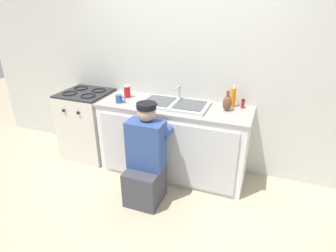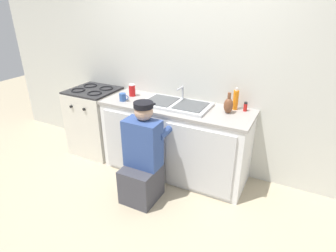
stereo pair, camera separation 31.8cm
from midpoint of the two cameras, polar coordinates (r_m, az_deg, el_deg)
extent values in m
plane|color=tan|center=(3.47, -3.28, -11.59)|extent=(12.00, 12.00, 0.00)
cube|color=silver|center=(3.49, 0.61, 11.46)|extent=(6.00, 0.10, 2.50)
cube|color=white|center=(3.47, -1.45, -3.07)|extent=(1.77, 0.60, 0.87)
cube|color=silver|center=(3.40, -10.12, -4.13)|extent=(0.78, 0.02, 0.76)
cube|color=silver|center=(3.09, 3.71, -6.88)|extent=(0.78, 0.02, 0.76)
cube|color=#9E9993|center=(3.28, -1.54, 3.90)|extent=(1.81, 0.62, 0.03)
cube|color=silver|center=(3.27, -1.54, 4.41)|extent=(0.80, 0.44, 0.03)
cube|color=#4C4F51|center=(3.34, -4.58, 5.10)|extent=(0.33, 0.35, 0.01)
cube|color=#4C4F51|center=(3.20, 1.61, 4.31)|extent=(0.33, 0.35, 0.01)
cylinder|color=#B7BABF|center=(3.41, -0.35, 6.63)|extent=(0.02, 0.02, 0.18)
cylinder|color=#B7BABF|center=(3.32, -0.85, 7.70)|extent=(0.02, 0.16, 0.02)
cube|color=silver|center=(4.06, -18.00, 0.16)|extent=(0.62, 0.60, 0.89)
cube|color=#262628|center=(3.90, -18.88, 6.31)|extent=(0.61, 0.59, 0.02)
torus|color=black|center=(3.90, -21.61, 6.16)|extent=(0.19, 0.19, 0.02)
torus|color=black|center=(3.72, -18.35, 5.82)|extent=(0.19, 0.19, 0.02)
torus|color=black|center=(4.07, -19.43, 7.23)|extent=(0.19, 0.19, 0.02)
torus|color=black|center=(3.90, -16.20, 6.94)|extent=(0.19, 0.19, 0.02)
cylinder|color=black|center=(3.80, -22.74, 2.86)|extent=(0.04, 0.02, 0.04)
cylinder|color=black|center=(3.66, -20.21, 2.47)|extent=(0.04, 0.02, 0.04)
cube|color=#3F3F47|center=(3.13, -7.65, -11.81)|extent=(0.36, 0.40, 0.40)
cube|color=#334C8C|center=(2.92, -7.61, -3.89)|extent=(0.38, 0.22, 0.52)
sphere|color=tan|center=(2.81, -7.62, 2.67)|extent=(0.19, 0.19, 0.19)
cylinder|color=black|center=(2.78, -7.70, 4.03)|extent=(0.20, 0.20, 0.06)
cube|color=black|center=(2.86, -6.88, 4.25)|extent=(0.13, 0.09, 0.02)
cylinder|color=#334C8C|center=(3.12, -8.76, -0.23)|extent=(0.08, 0.30, 0.08)
cylinder|color=#334C8C|center=(2.97, -3.02, -1.21)|extent=(0.08, 0.30, 0.08)
cylinder|color=red|center=(3.60, -10.83, 6.78)|extent=(0.08, 0.08, 0.14)
cylinder|color=white|center=(3.57, -10.93, 7.94)|extent=(0.08, 0.08, 0.01)
ellipsoid|color=brown|center=(3.13, 9.11, 4.52)|extent=(0.10, 0.10, 0.17)
cylinder|color=brown|center=(3.10, 9.26, 6.52)|extent=(0.04, 0.04, 0.06)
cylinder|color=red|center=(3.26, 12.27, 4.24)|extent=(0.04, 0.04, 0.08)
cylinder|color=black|center=(3.24, 12.35, 5.11)|extent=(0.04, 0.04, 0.02)
cylinder|color=orange|center=(3.25, 10.36, 5.65)|extent=(0.06, 0.06, 0.22)
cylinder|color=white|center=(3.21, 10.53, 7.75)|extent=(0.03, 0.03, 0.03)
cylinder|color=#335699|center=(3.43, -12.57, 5.37)|extent=(0.08, 0.08, 0.09)
torus|color=#335699|center=(3.40, -11.75, 5.35)|extent=(0.06, 0.01, 0.06)
camera|label=1|loc=(0.16, -92.86, -1.32)|focal=30.00mm
camera|label=2|loc=(0.16, 87.14, 1.32)|focal=30.00mm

